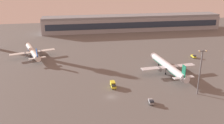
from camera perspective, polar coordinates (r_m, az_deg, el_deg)
ground_plane at (r=121.36m, az=-0.17°, el=-8.14°), size 416.00×416.00×0.00m
terminal_building at (r=266.65m, az=4.86°, el=9.12°), size 189.52×22.40×16.40m
airplane_taxiway_distant at (r=151.92m, az=12.96°, el=-1.00°), size 34.64×44.45×11.39m
airplane_terminal_side at (r=186.82m, az=-18.04°, el=2.32°), size 31.68×40.29×10.60m
cargo_loader at (r=116.13m, az=9.13°, el=-9.12°), size 2.30×4.28×2.25m
catering_truck at (r=130.26m, az=0.25°, el=-5.33°), size 2.49×5.69×3.05m
baggage_tractor at (r=186.00m, az=18.53°, el=1.28°), size 2.48×4.36×2.25m
apron_light_west at (r=126.25m, az=19.97°, el=-1.59°), size 4.80×0.90×23.18m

